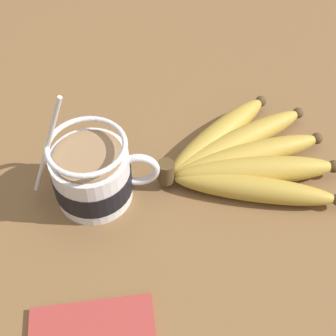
{
  "coord_description": "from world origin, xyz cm",
  "views": [
    {
      "loc": [
        0.31,
        -37.84,
        48.42
      ],
      "look_at": [
        1.96,
        -3.28,
        7.29
      ],
      "focal_mm": 50.0,
      "sensor_mm": 36.0,
      "label": 1
    }
  ],
  "objects": [
    {
      "name": "table",
      "position": [
        0.0,
        0.0,
        1.7
      ],
      "size": [
        130.99,
        130.99,
        3.41
      ],
      "color": "brown",
      "rests_on": "ground"
    },
    {
      "name": "coffee_mug",
      "position": [
        -6.96,
        -3.78,
        7.15
      ],
      "size": [
        14.8,
        9.08,
        15.57
      ],
      "color": "silver",
      "rests_on": "table"
    },
    {
      "name": "banana_bunch",
      "position": [
        11.11,
        -0.14,
        5.08
      ],
      "size": [
        22.23,
        19.7,
        4.09
      ],
      "color": "#4C381E",
      "rests_on": "table"
    }
  ]
}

